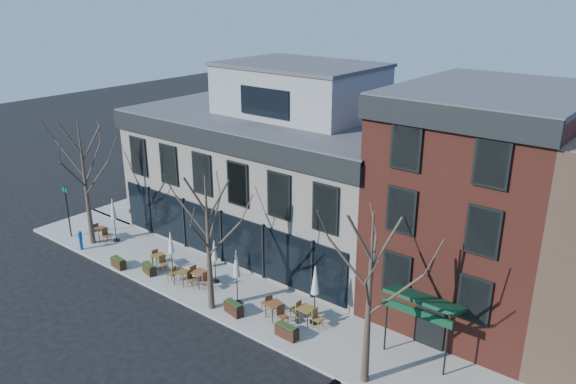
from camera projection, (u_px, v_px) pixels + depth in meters
The scene contains 25 objects.
ground at pixel (224, 265), 33.12m from camera, with size 120.00×120.00×0.00m, color black.
sidewalk_front at pixel (239, 296), 29.61m from camera, with size 33.50×4.70×0.15m, color gray.
sidewalk_side at pixel (176, 195), 44.10m from camera, with size 4.50×12.00×0.15m, color gray.
corner_building at pixel (279, 169), 35.19m from camera, with size 18.39×10.39×11.10m.
red_brick_building at pixel (483, 202), 27.23m from camera, with size 8.20×11.78×11.18m.
tree_corner at pixel (85, 182), 34.29m from camera, with size 3.93×3.98×7.92m.
tree_mid at pixel (208, 242), 27.19m from camera, with size 3.50×3.55×7.04m.
tree_right at pixel (369, 298), 21.83m from camera, with size 3.72×3.77×7.48m.
sign_pole at pixel (67, 209), 36.00m from camera, with size 0.50×0.10×3.40m.
call_box at pixel (81, 239), 34.55m from camera, with size 0.25×0.25×1.28m.
cafe_set_0 at pixel (101, 233), 35.92m from camera, with size 1.87×0.76×0.98m.
cafe_set_1 at pixel (159, 259), 32.45m from camera, with size 1.78×0.84×0.91m.
cafe_set_2 at pixel (182, 276), 30.55m from camera, with size 1.81×0.85×0.93m.
cafe_set_3 at pixel (199, 277), 30.37m from camera, with size 1.95×0.82×1.01m.
cafe_set_4 at pixel (275, 309), 27.32m from camera, with size 1.98×1.03×1.02m.
cafe_set_5 at pixel (306, 314), 26.98m from camera, with size 1.87×0.77×0.98m.
umbrella_0 at pixel (113, 211), 35.25m from camera, with size 0.46×0.46×2.90m.
umbrella_1 at pixel (171, 245), 31.15m from camera, with size 0.42×0.42×2.60m.
umbrella_2 at pixel (214, 253), 30.33m from camera, with size 0.40×0.40×2.51m.
umbrella_3 at pixel (236, 267), 28.11m from camera, with size 0.48×0.48×2.99m.
umbrella_4 at pixel (315, 283), 26.43m from camera, with size 0.49×0.49×3.05m.
planter_0 at pixel (118, 263), 32.45m from camera, with size 1.10×0.53×0.59m.
planter_1 at pixel (149, 269), 31.77m from camera, with size 1.11×0.65×0.58m.
planter_2 at pixel (234, 308), 27.82m from camera, with size 1.18×0.65×0.63m.
planter_3 at pixel (287, 331), 25.92m from camera, with size 1.15×0.49×0.64m.
Camera 1 is at (21.46, -20.81, 15.36)m, focal length 35.00 mm.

